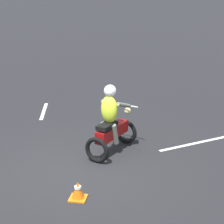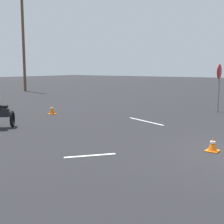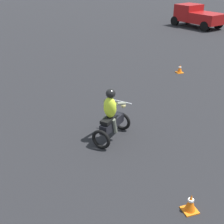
% 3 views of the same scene
% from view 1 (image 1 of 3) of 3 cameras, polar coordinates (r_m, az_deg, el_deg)
% --- Properties ---
extents(ground_plane, '(120.00, 120.00, 0.00)m').
position_cam_1_polar(ground_plane, '(9.40, -4.18, -7.78)').
color(ground_plane, black).
extents(motorcycle_rider_foreground, '(1.08, 1.55, 1.66)m').
position_cam_1_polar(motorcycle_rider_foreground, '(9.98, -0.10, -1.54)').
color(motorcycle_rider_foreground, black).
rests_on(motorcycle_rider_foreground, ground).
extents(traffic_cone_mid_left, '(0.32, 0.32, 0.36)m').
position_cam_1_polar(traffic_cone_mid_left, '(8.32, -4.48, -10.22)').
color(traffic_cone_mid_left, orange).
rests_on(traffic_cone_mid_left, ground).
extents(lane_stripe_sw, '(1.82, 1.40, 0.01)m').
position_cam_1_polar(lane_stripe_sw, '(11.01, 11.08, -3.97)').
color(lane_stripe_sw, silver).
rests_on(lane_stripe_sw, ground).
extents(lane_stripe_s, '(0.44, 1.53, 0.01)m').
position_cam_1_polar(lane_stripe_s, '(13.24, -8.90, 0.11)').
color(lane_stripe_s, silver).
rests_on(lane_stripe_s, ground).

